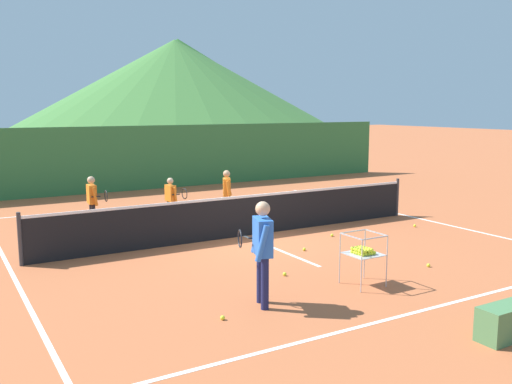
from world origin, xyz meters
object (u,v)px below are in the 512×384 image
at_px(tennis_ball_1, 223,318).
at_px(tennis_ball_3, 415,226).
at_px(tennis_ball_2, 304,249).
at_px(student_0, 92,198).
at_px(ball_cart, 363,251).
at_px(tennis_net, 244,215).
at_px(tennis_ball_5, 332,235).
at_px(tennis_ball_0, 428,265).
at_px(instructor, 262,244).
at_px(student_1, 171,196).
at_px(tennis_ball_4, 285,274).
at_px(student_2, 227,191).

height_order(tennis_ball_1, tennis_ball_3, same).
bearing_deg(tennis_ball_3, tennis_ball_2, -172.50).
distance_m(student_0, ball_cart, 7.31).
distance_m(tennis_net, ball_cart, 4.23).
height_order(tennis_ball_1, tennis_ball_5, same).
bearing_deg(tennis_net, tennis_ball_0, -66.22).
xyz_separation_m(ball_cart, tennis_ball_2, (0.48, 2.38, -0.56)).
distance_m(ball_cart, tennis_ball_2, 2.49).
xyz_separation_m(instructor, tennis_ball_1, (-0.79, -0.22, -0.95)).
relative_size(student_1, tennis_ball_5, 17.85).
relative_size(instructor, ball_cart, 1.81).
relative_size(tennis_net, tennis_ball_4, 145.96).
bearing_deg(tennis_ball_1, instructor, 15.31).
distance_m(ball_cart, tennis_ball_5, 3.64).
xyz_separation_m(tennis_ball_1, tennis_ball_4, (1.93, 1.31, 0.00)).
relative_size(tennis_ball_3, tennis_ball_4, 1.00).
bearing_deg(tennis_ball_2, tennis_ball_4, -136.48).
bearing_deg(student_2, tennis_ball_5, -64.89).
bearing_deg(tennis_ball_5, student_2, 115.11).
height_order(instructor, tennis_ball_3, instructor).
relative_size(instructor, tennis_ball_1, 23.99).
xyz_separation_m(instructor, student_1, (1.09, 6.39, -0.25)).
xyz_separation_m(tennis_net, student_0, (-2.90, 2.50, 0.31)).
distance_m(tennis_ball_0, tennis_ball_2, 2.57).
xyz_separation_m(student_2, tennis_ball_1, (-3.27, -6.13, -0.79)).
xyz_separation_m(student_2, tennis_ball_5, (1.32, -2.82, -0.79)).
xyz_separation_m(tennis_net, tennis_ball_4, (-0.90, -3.11, -0.47)).
bearing_deg(tennis_ball_5, tennis_ball_1, -144.21).
height_order(student_1, tennis_ball_2, student_1).
bearing_deg(tennis_ball_3, ball_cart, -146.05).
bearing_deg(student_2, tennis_ball_2, -90.03).
height_order(ball_cart, tennis_ball_3, ball_cart).
height_order(student_2, tennis_ball_2, student_2).
distance_m(student_2, tennis_ball_2, 3.64).
relative_size(tennis_net, tennis_ball_0, 145.96).
distance_m(tennis_ball_3, tennis_ball_5, 2.49).
bearing_deg(student_0, tennis_ball_0, -54.40).
relative_size(instructor, student_2, 1.18).
relative_size(instructor, tennis_ball_5, 23.99).
bearing_deg(tennis_ball_0, ball_cart, -174.16).
distance_m(student_1, tennis_ball_3, 6.31).
height_order(student_0, tennis_ball_5, student_0).
bearing_deg(tennis_ball_5, instructor, -140.86).
distance_m(student_0, tennis_ball_0, 8.08).
bearing_deg(tennis_ball_3, student_2, 141.18).
height_order(tennis_net, tennis_ball_5, tennis_net).
bearing_deg(tennis_ball_3, tennis_ball_5, 174.59).
bearing_deg(ball_cart, tennis_ball_4, 127.60).
height_order(tennis_ball_0, tennis_ball_5, same).
distance_m(ball_cart, tennis_ball_4, 1.51).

